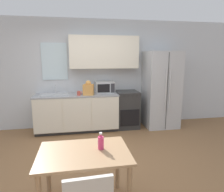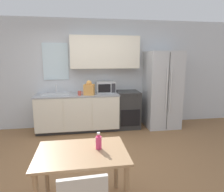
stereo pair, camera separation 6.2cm
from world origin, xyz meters
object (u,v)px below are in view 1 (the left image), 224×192
object	(u,v)px
coffee_mug	(79,93)
refrigerator	(161,90)
drink_bottle	(101,142)
dining_table	(84,161)
microwave	(105,87)
oven_range	(127,109)

from	to	relation	value
coffee_mug	refrigerator	bearing A→B (deg)	3.99
refrigerator	drink_bottle	size ratio (longest dim) A/B	9.56
dining_table	drink_bottle	world-z (taller)	drink_bottle
dining_table	refrigerator	bearing A→B (deg)	51.67
refrigerator	microwave	bearing A→B (deg)	174.43
refrigerator	drink_bottle	world-z (taller)	refrigerator
coffee_mug	dining_table	distance (m)	2.49
oven_range	coffee_mug	size ratio (longest dim) A/B	8.41
refrigerator	dining_table	size ratio (longest dim) A/B	1.87
refrigerator	coffee_mug	xyz separation A→B (m)	(-2.07, -0.14, -0.00)
refrigerator	coffee_mug	world-z (taller)	refrigerator
refrigerator	coffee_mug	bearing A→B (deg)	-176.01
microwave	coffee_mug	size ratio (longest dim) A/B	4.17
coffee_mug	dining_table	bearing A→B (deg)	-89.92
oven_range	dining_table	bearing A→B (deg)	-114.01
oven_range	microwave	distance (m)	0.81
oven_range	microwave	size ratio (longest dim) A/B	2.02
oven_range	refrigerator	distance (m)	1.01
dining_table	drink_bottle	bearing A→B (deg)	11.67
microwave	oven_range	bearing A→B (deg)	-7.62
coffee_mug	dining_table	size ratio (longest dim) A/B	0.11
dining_table	coffee_mug	bearing A→B (deg)	90.08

